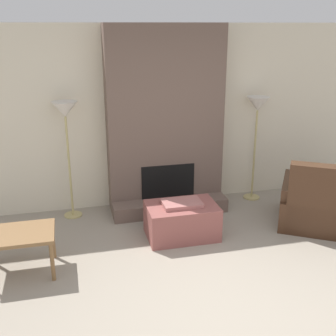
{
  "coord_description": "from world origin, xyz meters",
  "views": [
    {
      "loc": [
        -1.34,
        -3.06,
        2.58
      ],
      "look_at": [
        0.0,
        2.43,
        0.64
      ],
      "focal_mm": 45.0,
      "sensor_mm": 36.0,
      "label": 1
    }
  ],
  "objects_px": {
    "ottoman": "(182,220)",
    "armchair": "(319,206)",
    "floor_lamp_right": "(257,111)",
    "side_table": "(19,238)",
    "floor_lamp_left": "(65,117)"
  },
  "relations": [
    {
      "from": "floor_lamp_right",
      "to": "ottoman",
      "type": "bearing_deg",
      "value": -145.72
    },
    {
      "from": "ottoman",
      "to": "floor_lamp_left",
      "type": "relative_size",
      "value": 0.54
    },
    {
      "from": "ottoman",
      "to": "side_table",
      "type": "bearing_deg",
      "value": -168.51
    },
    {
      "from": "armchair",
      "to": "floor_lamp_right",
      "type": "height_order",
      "value": "floor_lamp_right"
    },
    {
      "from": "ottoman",
      "to": "armchair",
      "type": "bearing_deg",
      "value": -4.3
    },
    {
      "from": "floor_lamp_left",
      "to": "floor_lamp_right",
      "type": "bearing_deg",
      "value": 0.0
    },
    {
      "from": "ottoman",
      "to": "armchair",
      "type": "height_order",
      "value": "armchair"
    },
    {
      "from": "ottoman",
      "to": "side_table",
      "type": "height_order",
      "value": "same"
    },
    {
      "from": "ottoman",
      "to": "side_table",
      "type": "distance_m",
      "value": 1.96
    },
    {
      "from": "ottoman",
      "to": "side_table",
      "type": "relative_size",
      "value": 1.2
    },
    {
      "from": "armchair",
      "to": "floor_lamp_right",
      "type": "bearing_deg",
      "value": -35.26
    },
    {
      "from": "armchair",
      "to": "side_table",
      "type": "bearing_deg",
      "value": 35.78
    },
    {
      "from": "armchair",
      "to": "floor_lamp_left",
      "type": "height_order",
      "value": "floor_lamp_left"
    },
    {
      "from": "side_table",
      "to": "floor_lamp_right",
      "type": "distance_m",
      "value": 3.7
    },
    {
      "from": "ottoman",
      "to": "armchair",
      "type": "xyz_separation_m",
      "value": [
        1.86,
        -0.14,
        0.06
      ]
    }
  ]
}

